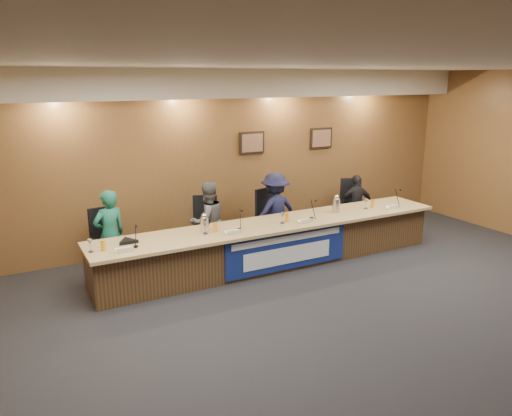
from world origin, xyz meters
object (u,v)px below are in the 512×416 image
(office_chair_b, at_px, (206,232))
(dais_body, at_px, (275,245))
(panelist_b, at_px, (208,222))
(office_chair_d, at_px, (353,209))
(panelist_a, at_px, (110,234))
(office_chair_a, at_px, (109,246))
(banner, at_px, (288,250))
(carafe_right, at_px, (336,206))
(panelist_c, at_px, (275,211))
(office_chair_c, at_px, (272,221))
(speakerphone, at_px, (128,241))
(panelist_d, at_px, (356,205))
(carafe_left, at_px, (204,225))

(office_chair_b, bearing_deg, dais_body, -21.97)
(panelist_b, bearing_deg, office_chair_d, 174.73)
(dais_body, relative_size, panelist_a, 4.26)
(panelist_b, distance_m, office_chair_a, 1.65)
(banner, xyz_separation_m, carafe_right, (1.24, 0.41, 0.49))
(office_chair_a, bearing_deg, office_chair_b, -11.89)
(panelist_c, distance_m, office_chair_d, 1.89)
(office_chair_c, relative_size, carafe_right, 1.94)
(panelist_c, bearing_deg, panelist_b, -6.27)
(panelist_c, xyz_separation_m, office_chair_a, (-2.96, 0.10, -0.22))
(office_chair_a, bearing_deg, speakerphone, -93.78)
(banner, xyz_separation_m, panelist_a, (-2.53, 1.14, 0.32))
(panelist_d, relative_size, speakerphone, 3.74)
(panelist_c, relative_size, office_chair_a, 2.94)
(office_chair_a, relative_size, carafe_left, 2.01)
(panelist_d, distance_m, office_chair_c, 1.88)
(banner, relative_size, office_chair_c, 4.58)
(panelist_c, bearing_deg, carafe_right, 131.26)
(banner, height_order, office_chair_b, banner)
(panelist_d, relative_size, office_chair_c, 2.49)
(dais_body, distance_m, carafe_left, 1.36)
(panelist_d, xyz_separation_m, office_chair_d, (0.00, 0.10, -0.12))
(panelist_b, height_order, speakerphone, panelist_b)
(carafe_right, bearing_deg, office_chair_c, 133.89)
(panelist_c, relative_size, speakerphone, 4.40)
(office_chair_b, relative_size, office_chair_d, 1.00)
(carafe_left, bearing_deg, office_chair_d, 13.24)
(panelist_a, xyz_separation_m, office_chair_b, (1.64, 0.10, -0.22))
(office_chair_a, height_order, office_chair_c, same)
(panelist_a, bearing_deg, panelist_b, 165.55)
(panelist_b, bearing_deg, office_chair_a, -10.56)
(panelist_a, distance_m, panelist_b, 1.64)
(panelist_b, relative_size, panelist_d, 1.15)
(carafe_left, height_order, carafe_right, carafe_right)
(panelist_a, bearing_deg, panelist_c, 165.55)
(banner, distance_m, panelist_c, 1.26)
(panelist_b, bearing_deg, office_chair_b, -97.07)
(panelist_a, relative_size, panelist_d, 1.18)
(dais_body, xyz_separation_m, office_chair_a, (-2.53, 0.83, 0.13))
(office_chair_d, bearing_deg, panelist_a, -155.54)
(panelist_b, relative_size, speakerphone, 4.29)
(office_chair_d, distance_m, carafe_right, 1.41)
(panelist_a, xyz_separation_m, panelist_b, (1.64, 0.00, -0.02))
(banner, height_order, speakerphone, speakerphone)
(panelist_d, relative_size, carafe_right, 4.85)
(panelist_b, distance_m, panelist_d, 3.19)
(panelist_a, relative_size, panelist_b, 1.03)
(panelist_c, bearing_deg, panelist_d, 173.73)
(office_chair_a, relative_size, office_chair_b, 1.00)
(panelist_a, relative_size, carafe_left, 5.89)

